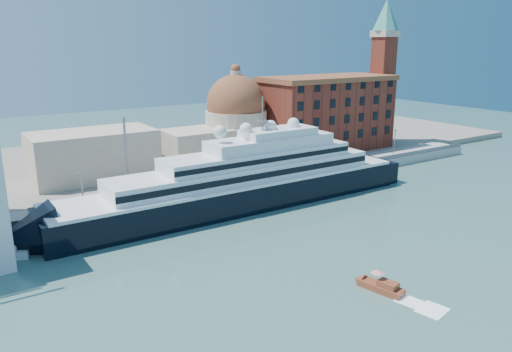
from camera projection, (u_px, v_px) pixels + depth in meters
ground at (298, 242)px, 91.30m from camera, size 400.00×400.00×0.00m
quay at (210, 191)px, 118.36m from camera, size 180.00×10.00×2.50m
land at (146, 159)px, 151.45m from camera, size 260.00×72.00×2.00m
quay_fence at (219, 188)px, 114.26m from camera, size 180.00×0.10×1.20m
superyacht at (228, 188)px, 107.83m from camera, size 94.11×13.05×28.13m
water_taxi at (382, 286)px, 73.14m from camera, size 3.72×7.20×3.26m
warehouse at (327, 113)px, 157.28m from camera, size 43.00×19.00×23.25m
campanile at (383, 63)px, 166.17m from camera, size 8.40×8.40×47.00m
church at (189, 133)px, 138.36m from camera, size 66.00×18.00×25.50m
lamp_posts at (161, 164)px, 107.99m from camera, size 120.80×2.40×18.00m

